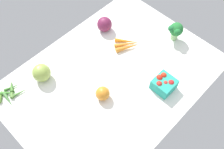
{
  "coord_description": "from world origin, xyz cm",
  "views": [
    {
      "loc": [
        -49.74,
        -48.6,
        112.25
      ],
      "look_at": [
        0.0,
        0.0,
        4.0
      ],
      "focal_mm": 41.89,
      "sensor_mm": 36.0,
      "label": 1
    }
  ],
  "objects_px": {
    "heirloom_tomato_orange": "(103,93)",
    "heirloom_tomato_green": "(42,73)",
    "okra_pile": "(10,92)",
    "broccoli_head": "(176,30)",
    "red_onion_near_basket": "(105,24)",
    "berry_basket": "(164,84)",
    "carrot_bunch": "(127,45)"
  },
  "relations": [
    {
      "from": "berry_basket",
      "to": "okra_pile",
      "type": "bearing_deg",
      "value": 136.78
    },
    {
      "from": "carrot_bunch",
      "to": "broccoli_head",
      "type": "height_order",
      "value": "broccoli_head"
    },
    {
      "from": "broccoli_head",
      "to": "heirloom_tomato_orange",
      "type": "height_order",
      "value": "broccoli_head"
    },
    {
      "from": "berry_basket",
      "to": "heirloom_tomato_green",
      "type": "xyz_separation_m",
      "value": [
        -0.37,
        0.46,
        0.01
      ]
    },
    {
      "from": "okra_pile",
      "to": "heirloom_tomato_green",
      "type": "distance_m",
      "value": 0.17
    },
    {
      "from": "heirloom_tomato_green",
      "to": "red_onion_near_basket",
      "type": "height_order",
      "value": "heirloom_tomato_green"
    },
    {
      "from": "okra_pile",
      "to": "berry_basket",
      "type": "bearing_deg",
      "value": -43.22
    },
    {
      "from": "broccoli_head",
      "to": "red_onion_near_basket",
      "type": "relative_size",
      "value": 1.32
    },
    {
      "from": "heirloom_tomato_green",
      "to": "berry_basket",
      "type": "bearing_deg",
      "value": -51.12
    },
    {
      "from": "broccoli_head",
      "to": "red_onion_near_basket",
      "type": "distance_m",
      "value": 0.39
    },
    {
      "from": "red_onion_near_basket",
      "to": "okra_pile",
      "type": "bearing_deg",
      "value": 176.82
    },
    {
      "from": "okra_pile",
      "to": "red_onion_near_basket",
      "type": "xyz_separation_m",
      "value": [
        0.61,
        -0.03,
        0.03
      ]
    },
    {
      "from": "berry_basket",
      "to": "heirloom_tomato_orange",
      "type": "relative_size",
      "value": 1.44
    },
    {
      "from": "carrot_bunch",
      "to": "heirloom_tomato_orange",
      "type": "xyz_separation_m",
      "value": [
        -0.31,
        -0.13,
        0.02
      ]
    },
    {
      "from": "carrot_bunch",
      "to": "broccoli_head",
      "type": "distance_m",
      "value": 0.27
    },
    {
      "from": "heirloom_tomato_orange",
      "to": "heirloom_tomato_green",
      "type": "height_order",
      "value": "heirloom_tomato_green"
    },
    {
      "from": "heirloom_tomato_orange",
      "to": "carrot_bunch",
      "type": "bearing_deg",
      "value": 22.46
    },
    {
      "from": "heirloom_tomato_orange",
      "to": "red_onion_near_basket",
      "type": "distance_m",
      "value": 0.43
    },
    {
      "from": "broccoli_head",
      "to": "berry_basket",
      "type": "height_order",
      "value": "broccoli_head"
    },
    {
      "from": "broccoli_head",
      "to": "carrot_bunch",
      "type": "bearing_deg",
      "value": 145.59
    },
    {
      "from": "berry_basket",
      "to": "red_onion_near_basket",
      "type": "height_order",
      "value": "red_onion_near_basket"
    },
    {
      "from": "heirloom_tomato_orange",
      "to": "okra_pile",
      "type": "distance_m",
      "value": 0.45
    },
    {
      "from": "carrot_bunch",
      "to": "heirloom_tomato_orange",
      "type": "distance_m",
      "value": 0.33
    },
    {
      "from": "broccoli_head",
      "to": "heirloom_tomato_orange",
      "type": "distance_m",
      "value": 0.53
    },
    {
      "from": "okra_pile",
      "to": "broccoli_head",
      "type": "bearing_deg",
      "value": -23.29
    },
    {
      "from": "carrot_bunch",
      "to": "heirloom_tomato_green",
      "type": "distance_m",
      "value": 0.47
    },
    {
      "from": "berry_basket",
      "to": "heirloom_tomato_green",
      "type": "relative_size",
      "value": 1.09
    },
    {
      "from": "berry_basket",
      "to": "okra_pile",
      "type": "height_order",
      "value": "berry_basket"
    },
    {
      "from": "broccoli_head",
      "to": "heirloom_tomato_green",
      "type": "height_order",
      "value": "broccoli_head"
    },
    {
      "from": "broccoli_head",
      "to": "heirloom_tomato_orange",
      "type": "relative_size",
      "value": 1.61
    },
    {
      "from": "broccoli_head",
      "to": "red_onion_near_basket",
      "type": "height_order",
      "value": "broccoli_head"
    },
    {
      "from": "berry_basket",
      "to": "okra_pile",
      "type": "xyz_separation_m",
      "value": [
        -0.54,
        0.5,
        -0.03
      ]
    }
  ]
}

